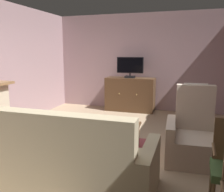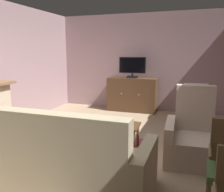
{
  "view_description": "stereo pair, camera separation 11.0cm",
  "coord_description": "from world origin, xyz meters",
  "px_view_note": "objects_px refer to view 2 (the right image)",
  "views": [
    {
      "loc": [
        1.38,
        -3.66,
        1.68
      ],
      "look_at": [
        0.06,
        0.45,
        0.89
      ],
      "focal_mm": 38.49,
      "sensor_mm": 36.0,
      "label": 1
    },
    {
      "loc": [
        1.48,
        -3.63,
        1.68
      ],
      "look_at": [
        0.06,
        0.45,
        0.89
      ],
      "focal_mm": 38.49,
      "sensor_mm": 36.0,
      "label": 2
    }
  ],
  "objects_px": {
    "coffee_table": "(112,127)",
    "cat": "(53,139)",
    "tv_remote": "(105,120)",
    "television": "(132,67)",
    "folded_newspaper": "(103,122)",
    "sofa_floral": "(66,162)",
    "tv_cabinet": "(132,95)",
    "armchair_near_window": "(194,139)"
  },
  "relations": [
    {
      "from": "coffee_table",
      "to": "cat",
      "type": "height_order",
      "value": "coffee_table"
    },
    {
      "from": "tv_remote",
      "to": "television",
      "type": "bearing_deg",
      "value": -113.84
    },
    {
      "from": "folded_newspaper",
      "to": "sofa_floral",
      "type": "relative_size",
      "value": 0.14
    },
    {
      "from": "sofa_floral",
      "to": "coffee_table",
      "type": "bearing_deg",
      "value": 84.64
    },
    {
      "from": "tv_cabinet",
      "to": "sofa_floral",
      "type": "distance_m",
      "value": 4.21
    },
    {
      "from": "television",
      "to": "armchair_near_window",
      "type": "bearing_deg",
      "value": -58.35
    },
    {
      "from": "tv_cabinet",
      "to": "television",
      "type": "bearing_deg",
      "value": -90.0
    },
    {
      "from": "coffee_table",
      "to": "tv_remote",
      "type": "height_order",
      "value": "tv_remote"
    },
    {
      "from": "folded_newspaper",
      "to": "cat",
      "type": "xyz_separation_m",
      "value": [
        -0.9,
        -0.24,
        -0.34
      ]
    },
    {
      "from": "tv_cabinet",
      "to": "tv_remote",
      "type": "bearing_deg",
      "value": -86.33
    },
    {
      "from": "tv_remote",
      "to": "sofa_floral",
      "type": "relative_size",
      "value": 0.08
    },
    {
      "from": "coffee_table",
      "to": "sofa_floral",
      "type": "relative_size",
      "value": 0.47
    },
    {
      "from": "tv_cabinet",
      "to": "coffee_table",
      "type": "relative_size",
      "value": 1.42
    },
    {
      "from": "folded_newspaper",
      "to": "cat",
      "type": "relative_size",
      "value": 0.44
    },
    {
      "from": "folded_newspaper",
      "to": "armchair_near_window",
      "type": "xyz_separation_m",
      "value": [
        1.55,
        -0.06,
        -0.11
      ]
    },
    {
      "from": "coffee_table",
      "to": "folded_newspaper",
      "type": "height_order",
      "value": "folded_newspaper"
    },
    {
      "from": "coffee_table",
      "to": "folded_newspaper",
      "type": "distance_m",
      "value": 0.2
    },
    {
      "from": "folded_newspaper",
      "to": "armchair_near_window",
      "type": "bearing_deg",
      "value": 12.69
    },
    {
      "from": "coffee_table",
      "to": "tv_remote",
      "type": "relative_size",
      "value": 5.78
    },
    {
      "from": "coffee_table",
      "to": "folded_newspaper",
      "type": "bearing_deg",
      "value": 166.79
    },
    {
      "from": "tv_remote",
      "to": "tv_cabinet",
      "type": "bearing_deg",
      "value": -113.91
    },
    {
      "from": "tv_remote",
      "to": "armchair_near_window",
      "type": "bearing_deg",
      "value": 146.31
    },
    {
      "from": "television",
      "to": "tv_remote",
      "type": "distance_m",
      "value": 2.76
    },
    {
      "from": "tv_cabinet",
      "to": "tv_remote",
      "type": "xyz_separation_m",
      "value": [
        0.17,
        -2.68,
        0.01
      ]
    },
    {
      "from": "sofa_floral",
      "to": "cat",
      "type": "relative_size",
      "value": 3.1
    },
    {
      "from": "folded_newspaper",
      "to": "tv_cabinet",
      "type": "bearing_deg",
      "value": 108.46
    },
    {
      "from": "television",
      "to": "coffee_table",
      "type": "relative_size",
      "value": 0.77
    },
    {
      "from": "tv_cabinet",
      "to": "sofa_floral",
      "type": "relative_size",
      "value": 0.66
    },
    {
      "from": "folded_newspaper",
      "to": "cat",
      "type": "distance_m",
      "value": 0.99
    },
    {
      "from": "television",
      "to": "armchair_near_window",
      "type": "distance_m",
      "value": 3.42
    },
    {
      "from": "television",
      "to": "cat",
      "type": "relative_size",
      "value": 1.11
    },
    {
      "from": "television",
      "to": "tv_cabinet",
      "type": "bearing_deg",
      "value": 90.0
    },
    {
      "from": "tv_remote",
      "to": "folded_newspaper",
      "type": "height_order",
      "value": "tv_remote"
    },
    {
      "from": "television",
      "to": "armchair_near_window",
      "type": "height_order",
      "value": "television"
    },
    {
      "from": "tv_remote",
      "to": "folded_newspaper",
      "type": "xyz_separation_m",
      "value": [
        0.0,
        -0.11,
        -0.01
      ]
    },
    {
      "from": "coffee_table",
      "to": "armchair_near_window",
      "type": "distance_m",
      "value": 1.37
    },
    {
      "from": "coffee_table",
      "to": "tv_remote",
      "type": "bearing_deg",
      "value": 141.34
    },
    {
      "from": "television",
      "to": "cat",
      "type": "bearing_deg",
      "value": -103.68
    },
    {
      "from": "tv_cabinet",
      "to": "folded_newspaper",
      "type": "relative_size",
      "value": 4.65
    },
    {
      "from": "tv_remote",
      "to": "sofa_floral",
      "type": "distance_m",
      "value": 1.52
    },
    {
      "from": "tv_cabinet",
      "to": "armchair_near_window",
      "type": "bearing_deg",
      "value": -58.82
    },
    {
      "from": "television",
      "to": "sofa_floral",
      "type": "distance_m",
      "value": 4.26
    }
  ]
}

